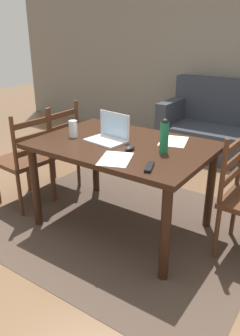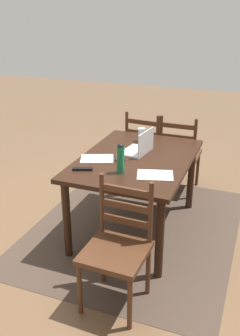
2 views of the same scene
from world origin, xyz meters
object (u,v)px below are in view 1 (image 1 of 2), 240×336
Objects in this scene: dining_table at (123,155)px; computer_mouse at (130,148)px; chair_left_far at (55,149)px; tv_remote at (149,167)px; drinking_glass at (73,129)px; laptop at (110,134)px; water_bottle at (164,135)px; couch at (231,132)px; chair_left_near at (25,160)px.

dining_table is 0.21m from computer_mouse.
chair_left_far is 5.59× the size of tv_remote.
drinking_glass is (-0.44, -0.09, 0.17)m from dining_table.
dining_table is 4.05× the size of laptop.
water_bottle is at bearing 80.99° from tv_remote.
tv_remote is at bearing -85.35° from couch.
dining_table is 14.07× the size of computer_mouse.
drinking_glass is at bearing 11.04° from chair_left_near.
water_bottle reaches higher than drinking_glass.
water_bottle is at bearing 18.50° from computer_mouse.
tv_remote reaches higher than dining_table.
chair_left_far is 2.73× the size of laptop.
computer_mouse is 0.59× the size of tv_remote.
computer_mouse is at bearing -92.34° from couch.
couch is 2.61m from tv_remote.
laptop reaches higher than chair_left_far.
chair_left_near is at bearing -116.73° from couch.
tv_remote is at bearing -78.60° from water_bottle.
chair_left_near is 1.47m from tv_remote.
laptop is (0.86, -0.20, 0.36)m from chair_left_far.
chair_left_near is 0.96m from laptop.
water_bottle is 0.28m from computer_mouse.
laptop is 0.66m from tv_remote.
water_bottle reaches higher than chair_left_far.
water_bottle reaches higher than tv_remote.
couch is 2.31m from water_bottle.
dining_table is at bearing -11.26° from chair_left_far.
computer_mouse is at bearing 122.38° from tv_remote.
computer_mouse is at bearing -0.99° from drinking_glass.
couch is 18.00× the size of computer_mouse.
laptop is (0.87, 0.20, 0.36)m from chair_left_near.
water_bottle reaches higher than chair_left_near.
water_bottle is (0.14, -2.24, 0.55)m from couch.
chair_left_far is 1.21m from computer_mouse.
dining_table is at bearing 11.47° from chair_left_near.
drinking_glass reaches higher than computer_mouse.
chair_left_near is 2.72m from couch.
chair_left_far is at bearing 168.74° from dining_table.
chair_left_far reaches higher than tv_remote.
laptop is 1.33× the size of water_bottle.
computer_mouse is at bearing -37.57° from dining_table.
laptop is at bearing 179.34° from water_bottle.
water_bottle is at bearing 5.78° from drinking_glass.
laptop is 2.04× the size of tv_remote.
tv_remote is (1.43, -0.53, 0.31)m from chair_left_far.
dining_table is 9.94× the size of drinking_glass.
computer_mouse is (0.26, -0.10, -0.04)m from laptop.
chair_left_near is (-0.99, -0.20, -0.21)m from dining_table.
dining_table is 0.44m from water_bottle.
couch is (1.22, 2.03, -0.11)m from chair_left_far.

